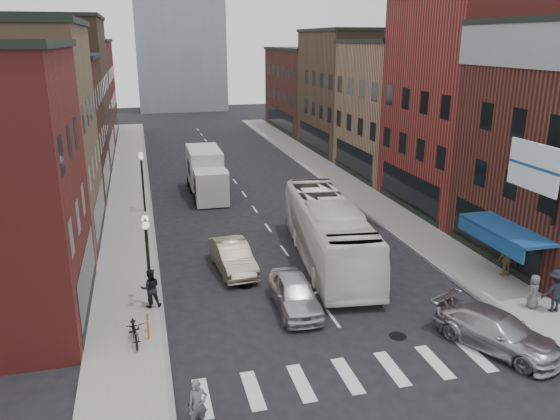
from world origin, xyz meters
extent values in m
plane|color=black|center=(0.00, 0.00, 0.00)|extent=(160.00, 160.00, 0.00)
cube|color=gray|center=(-8.50, 22.00, 0.07)|extent=(3.00, 74.00, 0.15)
cube|color=gray|center=(8.50, 22.00, 0.07)|extent=(3.00, 74.00, 0.15)
cube|color=gray|center=(-7.00, 22.00, 0.00)|extent=(0.20, 74.00, 0.16)
cube|color=gray|center=(7.00, 22.00, 0.00)|extent=(0.20, 74.00, 0.16)
cube|color=silver|center=(0.00, -3.00, 0.00)|extent=(12.00, 2.20, 0.01)
cube|color=black|center=(-10.02, 4.50, 1.60)|extent=(0.08, 7.20, 2.20)
cube|color=black|center=(-10.02, 14.00, 1.60)|extent=(0.08, 8.00, 2.20)
cube|color=#491F1A|center=(-15.00, 24.00, 5.00)|extent=(10.00, 10.00, 10.00)
cube|color=black|center=(-10.02, 24.00, 1.60)|extent=(0.08, 8.00, 2.20)
cube|color=black|center=(-15.00, 24.00, 10.15)|extent=(10.30, 10.20, 0.30)
cube|color=#4A3625|center=(-15.00, 35.00, 6.50)|extent=(10.00, 12.00, 13.00)
cube|color=black|center=(-10.02, 35.00, 1.60)|extent=(0.08, 9.60, 2.20)
cube|color=black|center=(-15.00, 35.00, 13.15)|extent=(10.30, 12.20, 0.30)
cube|color=maroon|center=(-15.00, 49.00, 5.50)|extent=(10.00, 16.00, 11.00)
cube|color=black|center=(-10.02, 49.00, 1.60)|extent=(0.08, 12.80, 2.20)
cube|color=black|center=(-15.00, 49.00, 11.15)|extent=(10.30, 16.20, 0.30)
cube|color=black|center=(10.02, 4.50, 1.60)|extent=(0.08, 7.20, 2.20)
cube|color=maroon|center=(15.00, 14.00, 7.00)|extent=(10.00, 10.00, 14.00)
cube|color=black|center=(10.02, 14.00, 1.60)|extent=(0.08, 8.00, 2.20)
cube|color=#8C684D|center=(15.00, 24.00, 5.50)|extent=(10.00, 10.00, 11.00)
cube|color=black|center=(10.02, 24.00, 1.60)|extent=(0.08, 8.00, 2.20)
cube|color=black|center=(15.00, 24.00, 11.15)|extent=(10.30, 10.20, 0.30)
cube|color=#4A3625|center=(15.00, 35.00, 6.00)|extent=(10.00, 12.00, 12.00)
cube|color=black|center=(10.02, 35.00, 1.60)|extent=(0.08, 9.60, 2.20)
cube|color=black|center=(15.00, 35.00, 12.15)|extent=(10.30, 12.20, 0.30)
cube|color=#491F1A|center=(15.00, 49.00, 5.00)|extent=(10.00, 16.00, 10.00)
cube|color=black|center=(10.02, 49.00, 1.60)|extent=(0.08, 12.80, 2.20)
cube|color=black|center=(15.00, 49.00, 10.15)|extent=(10.30, 16.20, 0.30)
cube|color=navy|center=(9.10, 2.50, 2.70)|extent=(1.80, 5.00, 0.15)
cube|color=navy|center=(8.25, 2.50, 2.35)|extent=(0.10, 5.00, 0.70)
cylinder|color=black|center=(9.90, 0.50, 5.00)|extent=(0.12, 0.12, 3.00)
cylinder|color=black|center=(9.20, 0.50, 6.20)|extent=(1.40, 0.08, 0.08)
cube|color=silver|center=(8.50, 0.50, 6.20)|extent=(0.12, 3.00, 2.00)
cylinder|color=black|center=(-7.40, 4.00, 2.00)|extent=(0.14, 0.14, 4.00)
cylinder|color=black|center=(-7.40, 4.00, 4.00)|extent=(0.06, 0.90, 0.06)
sphere|color=white|center=(-7.40, 3.55, 3.95)|extent=(0.32, 0.32, 0.32)
sphere|color=white|center=(-7.40, 4.45, 3.95)|extent=(0.32, 0.32, 0.32)
cylinder|color=black|center=(-7.40, 18.00, 2.00)|extent=(0.14, 0.14, 4.00)
cylinder|color=black|center=(-7.40, 18.00, 4.00)|extent=(0.06, 0.90, 0.06)
sphere|color=white|center=(-7.40, 17.55, 3.95)|extent=(0.32, 0.32, 0.32)
sphere|color=white|center=(-7.40, 18.45, 3.95)|extent=(0.32, 0.32, 0.32)
cylinder|color=#D8590C|center=(-7.60, 1.00, 0.55)|extent=(0.08, 0.08, 0.80)
cylinder|color=#D8590C|center=(-7.60, 1.60, 0.55)|extent=(0.08, 0.08, 0.80)
cube|color=silver|center=(-2.75, 18.93, 1.28)|extent=(2.30, 2.49, 2.37)
cube|color=black|center=(-2.75, 18.93, 1.52)|extent=(2.33, 1.35, 1.04)
cube|color=silver|center=(-2.75, 22.54, 1.99)|extent=(2.42, 4.96, 2.75)
cube|color=navy|center=(-2.75, 22.54, 1.99)|extent=(2.43, 1.92, 1.14)
cube|color=black|center=(-2.75, 22.35, 0.43)|extent=(2.15, 6.19, 0.33)
cylinder|color=black|center=(-3.84, 19.12, 0.43)|extent=(0.27, 0.85, 0.85)
cylinder|color=black|center=(-1.66, 19.12, 0.43)|extent=(0.27, 0.85, 0.85)
cylinder|color=black|center=(-3.84, 22.35, 0.43)|extent=(0.27, 0.85, 0.85)
cylinder|color=black|center=(-1.66, 22.35, 0.43)|extent=(0.27, 0.85, 0.85)
cylinder|color=black|center=(-3.84, 24.25, 0.43)|extent=(0.27, 0.85, 0.85)
cylinder|color=black|center=(-1.66, 24.25, 0.43)|extent=(0.27, 0.85, 0.85)
cylinder|color=black|center=(-6.30, -4.19, 0.31)|extent=(0.13, 0.61, 0.61)
cube|color=black|center=(-6.30, -4.37, 0.88)|extent=(0.51, 0.12, 0.06)
imported|color=#595D60|center=(-6.30, -4.98, 1.28)|extent=(0.60, 0.43, 1.53)
imported|color=white|center=(1.83, 7.03, 1.67)|extent=(4.18, 12.20, 3.33)
imported|color=silver|center=(-1.35, 2.22, 0.75)|extent=(1.95, 4.48, 1.50)
imported|color=beige|center=(-3.25, 7.02, 0.75)|extent=(1.95, 4.68, 1.51)
imported|color=#A7A7AB|center=(5.23, -2.69, 0.71)|extent=(3.90, 5.26, 1.42)
imported|color=black|center=(-8.09, 0.95, 0.65)|extent=(0.85, 1.96, 1.00)
imported|color=black|center=(-7.40, 3.76, 1.02)|extent=(0.87, 0.53, 1.75)
imported|color=black|center=(9.27, -0.96, 1.10)|extent=(1.26, 0.68, 1.90)
imported|color=olive|center=(9.60, 2.72, 1.01)|extent=(1.02, 0.54, 1.71)
imported|color=#54575B|center=(8.61, -0.46, 0.91)|extent=(0.88, 0.75, 1.52)
camera|label=1|loc=(-7.33, -18.41, 11.30)|focal=35.00mm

